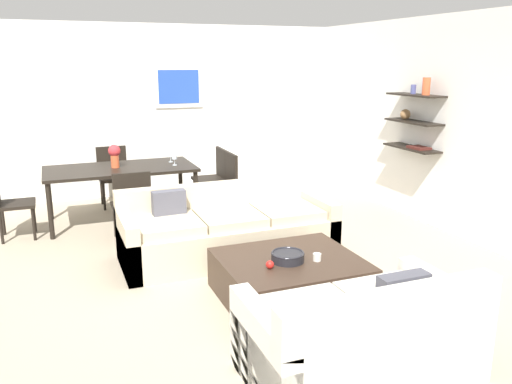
% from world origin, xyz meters
% --- Properties ---
extents(ground_plane, '(18.00, 18.00, 0.00)m').
position_xyz_m(ground_plane, '(0.00, 0.00, 0.00)').
color(ground_plane, tan).
extents(back_wall_unit, '(8.40, 0.09, 2.70)m').
position_xyz_m(back_wall_unit, '(0.30, 3.53, 1.35)').
color(back_wall_unit, silver).
rests_on(back_wall_unit, ground).
extents(right_wall_shelf_unit, '(0.34, 8.20, 2.70)m').
position_xyz_m(right_wall_shelf_unit, '(3.03, 0.60, 1.35)').
color(right_wall_shelf_unit, silver).
rests_on(right_wall_shelf_unit, ground).
extents(sofa_beige, '(2.34, 0.90, 0.78)m').
position_xyz_m(sofa_beige, '(0.10, 0.34, 0.29)').
color(sofa_beige, beige).
rests_on(sofa_beige, ground).
extents(loveseat_white, '(1.58, 0.90, 0.78)m').
position_xyz_m(loveseat_white, '(0.24, -2.16, 0.29)').
color(loveseat_white, silver).
rests_on(loveseat_white, ground).
extents(coffee_table, '(1.26, 1.10, 0.38)m').
position_xyz_m(coffee_table, '(0.31, -0.87, 0.19)').
color(coffee_table, '#38281E').
rests_on(coffee_table, ground).
extents(decorative_bowl, '(0.30, 0.30, 0.09)m').
position_xyz_m(decorative_bowl, '(0.26, -0.92, 0.43)').
color(decorative_bowl, black).
rests_on(decorative_bowl, coffee_table).
extents(candle_jar, '(0.08, 0.08, 0.07)m').
position_xyz_m(candle_jar, '(0.52, -1.00, 0.41)').
color(candle_jar, silver).
rests_on(candle_jar, coffee_table).
extents(apple_on_coffee_table, '(0.07, 0.07, 0.07)m').
position_xyz_m(apple_on_coffee_table, '(0.05, -1.02, 0.42)').
color(apple_on_coffee_table, red).
rests_on(apple_on_coffee_table, coffee_table).
extents(dining_table, '(1.96, 0.99, 0.75)m').
position_xyz_m(dining_table, '(-0.80, 2.11, 0.69)').
color(dining_table, black).
rests_on(dining_table, ground).
extents(dining_chair_foot, '(0.44, 0.44, 0.88)m').
position_xyz_m(dining_chair_foot, '(-0.80, 1.21, 0.50)').
color(dining_chair_foot, black).
rests_on(dining_chair_foot, ground).
extents(dining_chair_head, '(0.44, 0.44, 0.88)m').
position_xyz_m(dining_chair_head, '(-0.80, 3.02, 0.50)').
color(dining_chair_head, black).
rests_on(dining_chair_head, ground).
extents(dining_chair_right_near, '(0.44, 0.44, 0.88)m').
position_xyz_m(dining_chair_right_near, '(0.58, 1.89, 0.50)').
color(dining_chair_right_near, black).
rests_on(dining_chair_right_near, ground).
extents(dining_chair_right_far, '(0.44, 0.44, 0.88)m').
position_xyz_m(dining_chair_right_far, '(0.58, 2.34, 0.50)').
color(dining_chair_right_far, black).
rests_on(dining_chair_right_far, ground).
extents(dining_chair_left_near, '(0.44, 0.44, 0.88)m').
position_xyz_m(dining_chair_left_near, '(-2.19, 1.89, 0.50)').
color(dining_chair_left_near, black).
rests_on(dining_chair_left_near, ground).
extents(wine_glass_head, '(0.07, 0.07, 0.17)m').
position_xyz_m(wine_glass_head, '(-0.80, 2.55, 0.86)').
color(wine_glass_head, silver).
rests_on(wine_glass_head, dining_table).
extents(wine_glass_right_near, '(0.07, 0.07, 0.16)m').
position_xyz_m(wine_glass_right_near, '(-0.09, 1.99, 0.86)').
color(wine_glass_right_near, silver).
rests_on(wine_glass_right_near, dining_table).
extents(wine_glass_right_far, '(0.06, 0.06, 0.18)m').
position_xyz_m(wine_glass_right_far, '(-0.09, 2.24, 0.87)').
color(wine_glass_right_far, silver).
rests_on(wine_glass_right_far, dining_table).
extents(centerpiece_vase, '(0.16, 0.16, 0.31)m').
position_xyz_m(centerpiece_vase, '(-0.86, 2.12, 0.93)').
color(centerpiece_vase, '#D85933').
rests_on(centerpiece_vase, dining_table).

